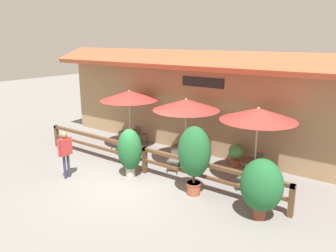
{
  "coord_description": "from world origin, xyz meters",
  "views": [
    {
      "loc": [
        7.15,
        -7.31,
        4.66
      ],
      "look_at": [
        0.64,
        1.58,
        1.73
      ],
      "focal_mm": 35.0,
      "sensor_mm": 36.0,
      "label": 1
    }
  ],
  "objects_px": {
    "dining_table_far": "(254,166)",
    "chair_far_streetside": "(247,177)",
    "potted_plant_entrance_palm": "(194,154)",
    "dining_table_middle": "(185,150)",
    "patio_umbrella_far": "(258,114)",
    "chair_far_wallside": "(260,162)",
    "chair_near_streetside": "(119,141)",
    "potted_plant_tall_tropical": "(236,153)",
    "potted_plant_broad_leaf": "(261,186)",
    "chair_near_wallside": "(140,134)",
    "pedestrian": "(65,148)",
    "chair_middle_wallside": "(196,148)",
    "chair_middle_streetside": "(175,159)",
    "dining_table_near": "(130,135)",
    "patio_umbrella_near": "(129,96)",
    "patio_umbrella_middle": "(186,105)",
    "potted_plant_small_flowering": "(130,150)"
  },
  "relations": [
    {
      "from": "potted_plant_small_flowering",
      "to": "potted_plant_tall_tropical",
      "type": "height_order",
      "value": "potted_plant_small_flowering"
    },
    {
      "from": "patio_umbrella_far",
      "to": "chair_near_wallside",
      "type": "bearing_deg",
      "value": 171.14
    },
    {
      "from": "chair_near_streetside",
      "to": "potted_plant_broad_leaf",
      "type": "relative_size",
      "value": 0.51
    },
    {
      "from": "patio_umbrella_far",
      "to": "potted_plant_broad_leaf",
      "type": "distance_m",
      "value": 2.71
    },
    {
      "from": "chair_near_streetside",
      "to": "chair_far_wallside",
      "type": "bearing_deg",
      "value": 25.09
    },
    {
      "from": "dining_table_near",
      "to": "dining_table_middle",
      "type": "distance_m",
      "value": 3.05
    },
    {
      "from": "chair_middle_streetside",
      "to": "patio_umbrella_far",
      "type": "height_order",
      "value": "patio_umbrella_far"
    },
    {
      "from": "dining_table_far",
      "to": "chair_far_streetside",
      "type": "distance_m",
      "value": 0.75
    },
    {
      "from": "chair_middle_streetside",
      "to": "chair_far_streetside",
      "type": "height_order",
      "value": "same"
    },
    {
      "from": "potted_plant_entrance_palm",
      "to": "dining_table_middle",
      "type": "bearing_deg",
      "value": 129.32
    },
    {
      "from": "dining_table_near",
      "to": "chair_middle_wallside",
      "type": "relative_size",
      "value": 1.13
    },
    {
      "from": "potted_plant_entrance_palm",
      "to": "pedestrian",
      "type": "height_order",
      "value": "potted_plant_entrance_palm"
    },
    {
      "from": "dining_table_near",
      "to": "pedestrian",
      "type": "distance_m",
      "value": 3.71
    },
    {
      "from": "potted_plant_entrance_palm",
      "to": "chair_middle_wallside",
      "type": "bearing_deg",
      "value": 120.23
    },
    {
      "from": "chair_near_wallside",
      "to": "potted_plant_broad_leaf",
      "type": "relative_size",
      "value": 0.51
    },
    {
      "from": "chair_middle_wallside",
      "to": "pedestrian",
      "type": "bearing_deg",
      "value": 45.29
    },
    {
      "from": "potted_plant_broad_leaf",
      "to": "potted_plant_tall_tropical",
      "type": "xyz_separation_m",
      "value": [
        -2.12,
        3.06,
        -0.42
      ]
    },
    {
      "from": "chair_near_streetside",
      "to": "potted_plant_tall_tropical",
      "type": "bearing_deg",
      "value": 30.28
    },
    {
      "from": "patio_umbrella_far",
      "to": "potted_plant_broad_leaf",
      "type": "height_order",
      "value": "patio_umbrella_far"
    },
    {
      "from": "chair_far_streetside",
      "to": "pedestrian",
      "type": "height_order",
      "value": "pedestrian"
    },
    {
      "from": "chair_near_wallside",
      "to": "potted_plant_entrance_palm",
      "type": "xyz_separation_m",
      "value": [
        4.61,
        -2.83,
        0.84
      ]
    },
    {
      "from": "chair_near_wallside",
      "to": "dining_table_middle",
      "type": "relative_size",
      "value": 0.89
    },
    {
      "from": "dining_table_far",
      "to": "potted_plant_small_flowering",
      "type": "distance_m",
      "value": 4.23
    },
    {
      "from": "dining_table_far",
      "to": "potted_plant_small_flowering",
      "type": "relative_size",
      "value": 0.56
    },
    {
      "from": "potted_plant_tall_tropical",
      "to": "pedestrian",
      "type": "relative_size",
      "value": 0.52
    },
    {
      "from": "potted_plant_entrance_palm",
      "to": "dining_table_far",
      "type": "bearing_deg",
      "value": 58.67
    },
    {
      "from": "potted_plant_small_flowering",
      "to": "pedestrian",
      "type": "height_order",
      "value": "potted_plant_small_flowering"
    },
    {
      "from": "patio_umbrella_far",
      "to": "chair_far_wallside",
      "type": "xyz_separation_m",
      "value": [
        -0.09,
        0.74,
        -1.86
      ]
    },
    {
      "from": "chair_middle_streetside",
      "to": "dining_table_far",
      "type": "relative_size",
      "value": 0.89
    },
    {
      "from": "chair_near_wallside",
      "to": "chair_middle_streetside",
      "type": "bearing_deg",
      "value": 155.3
    },
    {
      "from": "chair_near_streetside",
      "to": "chair_middle_streetside",
      "type": "height_order",
      "value": "same"
    },
    {
      "from": "chair_middle_wallside",
      "to": "chair_far_wallside",
      "type": "distance_m",
      "value": 2.62
    },
    {
      "from": "patio_umbrella_far",
      "to": "potted_plant_tall_tropical",
      "type": "height_order",
      "value": "patio_umbrella_far"
    },
    {
      "from": "chair_near_streetside",
      "to": "chair_far_streetside",
      "type": "xyz_separation_m",
      "value": [
        5.84,
        -0.25,
        0.0
      ]
    },
    {
      "from": "dining_table_near",
      "to": "chair_middle_wallside",
      "type": "xyz_separation_m",
      "value": [
        3.05,
        0.51,
        -0.11
      ]
    },
    {
      "from": "patio_umbrella_middle",
      "to": "chair_far_wallside",
      "type": "xyz_separation_m",
      "value": [
        2.63,
        0.77,
        -1.86
      ]
    },
    {
      "from": "chair_near_wallside",
      "to": "dining_table_far",
      "type": "relative_size",
      "value": 0.89
    },
    {
      "from": "chair_middle_streetside",
      "to": "chair_far_streetside",
      "type": "bearing_deg",
      "value": -12.02
    },
    {
      "from": "chair_near_streetside",
      "to": "dining_table_middle",
      "type": "height_order",
      "value": "chair_near_streetside"
    },
    {
      "from": "patio_umbrella_far",
      "to": "chair_far_wallside",
      "type": "relative_size",
      "value": 2.99
    },
    {
      "from": "patio_umbrella_middle",
      "to": "patio_umbrella_far",
      "type": "xyz_separation_m",
      "value": [
        2.72,
        0.03,
        0.0
      ]
    },
    {
      "from": "chair_near_wallside",
      "to": "chair_far_streetside",
      "type": "xyz_separation_m",
      "value": [
        5.86,
        -1.64,
        0.0
      ]
    },
    {
      "from": "dining_table_middle",
      "to": "dining_table_far",
      "type": "distance_m",
      "value": 2.72
    },
    {
      "from": "dining_table_middle",
      "to": "potted_plant_tall_tropical",
      "type": "height_order",
      "value": "potted_plant_tall_tropical"
    },
    {
      "from": "patio_umbrella_near",
      "to": "potted_plant_entrance_palm",
      "type": "relative_size",
      "value": 1.18
    },
    {
      "from": "potted_plant_entrance_palm",
      "to": "pedestrian",
      "type": "bearing_deg",
      "value": -159.93
    },
    {
      "from": "chair_middle_wallside",
      "to": "chair_near_streetside",
      "type": "bearing_deg",
      "value": 9.28
    },
    {
      "from": "patio_umbrella_near",
      "to": "pedestrian",
      "type": "relative_size",
      "value": 1.55
    },
    {
      "from": "chair_middle_streetside",
      "to": "potted_plant_entrance_palm",
      "type": "xyz_separation_m",
      "value": [
        1.51,
        -1.14,
        0.84
      ]
    },
    {
      "from": "chair_middle_wallside",
      "to": "potted_plant_entrance_palm",
      "type": "relative_size",
      "value": 0.4
    }
  ]
}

